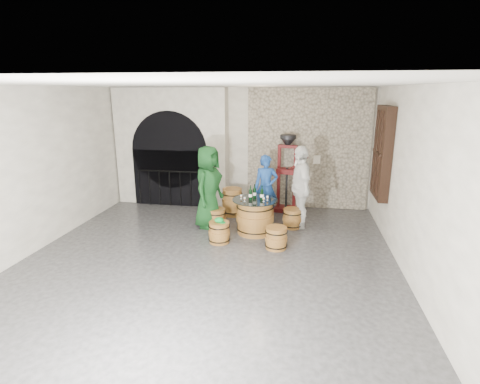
% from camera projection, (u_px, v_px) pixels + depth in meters
% --- Properties ---
extents(ground, '(8.00, 8.00, 0.00)m').
position_uv_depth(ground, '(206.00, 265.00, 6.89)').
color(ground, '#2A2A2C').
rests_on(ground, ground).
extents(wall_back, '(8.00, 0.00, 8.00)m').
position_uv_depth(wall_back, '(241.00, 147.00, 10.28)').
color(wall_back, silver).
rests_on(wall_back, ground).
extents(wall_front, '(8.00, 0.00, 8.00)m').
position_uv_depth(wall_front, '(59.00, 309.00, 2.66)').
color(wall_front, silver).
rests_on(wall_front, ground).
extents(wall_left, '(0.00, 8.00, 8.00)m').
position_uv_depth(wall_left, '(23.00, 173.00, 7.03)').
color(wall_left, silver).
rests_on(wall_left, ground).
extents(wall_right, '(0.00, 8.00, 8.00)m').
position_uv_depth(wall_right, '(418.00, 189.00, 5.91)').
color(wall_right, silver).
rests_on(wall_right, ground).
extents(ceiling, '(8.00, 8.00, 0.00)m').
position_uv_depth(ceiling, '(201.00, 84.00, 6.05)').
color(ceiling, beige).
rests_on(ceiling, wall_back).
extents(stone_facing_panel, '(3.20, 0.12, 3.18)m').
position_uv_depth(stone_facing_panel, '(308.00, 149.00, 9.93)').
color(stone_facing_panel, tan).
rests_on(stone_facing_panel, ground).
extents(arched_opening, '(3.10, 0.60, 3.19)m').
position_uv_depth(arched_opening, '(172.00, 148.00, 10.34)').
color(arched_opening, silver).
rests_on(arched_opening, ground).
extents(shuttered_window, '(0.23, 1.10, 2.00)m').
position_uv_depth(shuttered_window, '(382.00, 152.00, 8.16)').
color(shuttered_window, black).
rests_on(shuttered_window, wall_right).
extents(barrel_table, '(1.02, 1.02, 0.78)m').
position_uv_depth(barrel_table, '(255.00, 216.00, 8.35)').
color(barrel_table, '#94602A').
rests_on(barrel_table, ground).
extents(barrel_stool_left, '(0.46, 0.46, 0.45)m').
position_uv_depth(barrel_stool_left, '(217.00, 218.00, 8.73)').
color(barrel_stool_left, '#94602A').
rests_on(barrel_stool_left, ground).
extents(barrel_stool_far, '(0.46, 0.46, 0.45)m').
position_uv_depth(barrel_stool_far, '(265.00, 211.00, 9.28)').
color(barrel_stool_far, '#94602A').
rests_on(barrel_stool_far, ground).
extents(barrel_stool_right, '(0.46, 0.46, 0.45)m').
position_uv_depth(barrel_stool_right, '(292.00, 218.00, 8.73)').
color(barrel_stool_right, '#94602A').
rests_on(barrel_stool_right, ground).
extents(barrel_stool_near_right, '(0.46, 0.46, 0.45)m').
position_uv_depth(barrel_stool_near_right, '(276.00, 238.00, 7.56)').
color(barrel_stool_near_right, '#94602A').
rests_on(barrel_stool_near_right, ground).
extents(barrel_stool_near_left, '(0.46, 0.46, 0.45)m').
position_uv_depth(barrel_stool_near_left, '(219.00, 232.00, 7.86)').
color(barrel_stool_near_left, '#94602A').
rests_on(barrel_stool_near_left, ground).
extents(green_cap, '(0.24, 0.19, 0.11)m').
position_uv_depth(green_cap, '(219.00, 220.00, 7.79)').
color(green_cap, '#0C842E').
rests_on(green_cap, barrel_stool_near_left).
extents(person_green, '(0.81, 1.05, 1.91)m').
position_uv_depth(person_green, '(208.00, 187.00, 8.61)').
color(person_green, '#103915').
rests_on(person_green, ground).
extents(person_blue, '(0.65, 0.49, 1.60)m').
position_uv_depth(person_blue, '(266.00, 187.00, 9.21)').
color(person_blue, navy).
rests_on(person_blue, ground).
extents(person_white, '(0.74, 1.21, 1.92)m').
position_uv_depth(person_white, '(300.00, 187.00, 8.59)').
color(person_white, white).
rests_on(person_white, ground).
extents(wine_bottle_left, '(0.08, 0.08, 0.32)m').
position_uv_depth(wine_bottle_left, '(250.00, 194.00, 8.19)').
color(wine_bottle_left, black).
rests_on(wine_bottle_left, barrel_table).
extents(wine_bottle_center, '(0.08, 0.08, 0.32)m').
position_uv_depth(wine_bottle_center, '(262.00, 194.00, 8.18)').
color(wine_bottle_center, black).
rests_on(wine_bottle_center, barrel_table).
extents(wine_bottle_right, '(0.08, 0.08, 0.32)m').
position_uv_depth(wine_bottle_right, '(255.00, 193.00, 8.31)').
color(wine_bottle_right, black).
rests_on(wine_bottle_right, barrel_table).
extents(tasting_glass_a, '(0.05, 0.05, 0.10)m').
position_uv_depth(tasting_glass_a, '(245.00, 199.00, 8.09)').
color(tasting_glass_a, '#B36322').
rests_on(tasting_glass_a, barrel_table).
extents(tasting_glass_b, '(0.05, 0.05, 0.10)m').
position_uv_depth(tasting_glass_b, '(267.00, 198.00, 8.18)').
color(tasting_glass_b, '#B36322').
rests_on(tasting_glass_b, barrel_table).
extents(tasting_glass_c, '(0.05, 0.05, 0.10)m').
position_uv_depth(tasting_glass_c, '(251.00, 195.00, 8.46)').
color(tasting_glass_c, '#B36322').
rests_on(tasting_glass_c, barrel_table).
extents(tasting_glass_d, '(0.05, 0.05, 0.10)m').
position_uv_depth(tasting_glass_d, '(262.00, 196.00, 8.35)').
color(tasting_glass_d, '#B36322').
rests_on(tasting_glass_d, barrel_table).
extents(tasting_glass_e, '(0.05, 0.05, 0.10)m').
position_uv_depth(tasting_glass_e, '(264.00, 200.00, 8.08)').
color(tasting_glass_e, '#B36322').
rests_on(tasting_glass_e, barrel_table).
extents(tasting_glass_f, '(0.05, 0.05, 0.10)m').
position_uv_depth(tasting_glass_f, '(241.00, 197.00, 8.28)').
color(tasting_glass_f, '#B36322').
rests_on(tasting_glass_f, barrel_table).
extents(side_barrel, '(0.53, 0.53, 0.71)m').
position_uv_depth(side_barrel, '(232.00, 202.00, 9.57)').
color(side_barrel, '#94602A').
rests_on(side_barrel, ground).
extents(corking_press, '(0.85, 0.54, 2.02)m').
position_uv_depth(corking_press, '(287.00, 168.00, 9.68)').
color(corking_press, '#4C0D0C').
rests_on(corking_press, ground).
extents(control_box, '(0.18, 0.10, 0.22)m').
position_uv_depth(control_box, '(317.00, 159.00, 9.88)').
color(control_box, silver).
rests_on(control_box, wall_back).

